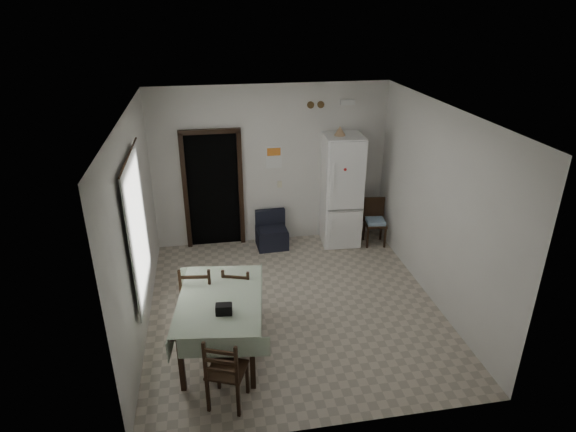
% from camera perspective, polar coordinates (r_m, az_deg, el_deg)
% --- Properties ---
extents(ground, '(4.50, 4.50, 0.00)m').
position_cam_1_polar(ground, '(7.30, 0.69, -10.59)').
color(ground, '#ADA18E').
rests_on(ground, ground).
extents(ceiling, '(4.20, 4.50, 0.02)m').
position_cam_1_polar(ceiling, '(6.13, 0.83, 12.26)').
color(ceiling, white).
rests_on(ceiling, ground).
extents(wall_back, '(4.20, 0.02, 2.90)m').
position_cam_1_polar(wall_back, '(8.65, -2.02, 5.91)').
color(wall_back, silver).
rests_on(wall_back, ground).
extents(wall_front, '(4.20, 0.02, 2.90)m').
position_cam_1_polar(wall_front, '(4.68, 5.96, -11.49)').
color(wall_front, silver).
rests_on(wall_front, ground).
extents(wall_left, '(0.02, 4.50, 2.90)m').
position_cam_1_polar(wall_left, '(6.56, -17.59, -1.49)').
color(wall_left, silver).
rests_on(wall_left, ground).
extents(wall_right, '(0.02, 4.50, 2.90)m').
position_cam_1_polar(wall_right, '(7.24, 17.31, 1.02)').
color(wall_right, silver).
rests_on(wall_right, ground).
extents(doorway, '(1.06, 0.52, 2.22)m').
position_cam_1_polar(doorway, '(8.90, -8.89, 3.50)').
color(doorway, black).
rests_on(doorway, ground).
extents(window_recess, '(0.10, 1.20, 1.60)m').
position_cam_1_polar(window_recess, '(6.35, -18.34, -1.48)').
color(window_recess, silver).
rests_on(window_recess, ground).
extents(curtain, '(0.02, 1.45, 1.85)m').
position_cam_1_polar(curtain, '(6.33, -17.36, -1.41)').
color(curtain, silver).
rests_on(curtain, ground).
extents(curtain_rod, '(0.02, 1.60, 0.02)m').
position_cam_1_polar(curtain_rod, '(6.00, -18.39, 6.81)').
color(curtain_rod, black).
rests_on(curtain_rod, ground).
extents(calendar, '(0.28, 0.02, 0.40)m').
position_cam_1_polar(calendar, '(8.60, -1.69, 6.98)').
color(calendar, white).
rests_on(calendar, ground).
extents(calendar_image, '(0.24, 0.01, 0.14)m').
position_cam_1_polar(calendar_image, '(8.56, -1.69, 7.61)').
color(calendar_image, orange).
rests_on(calendar_image, ground).
extents(light_switch, '(0.08, 0.02, 0.12)m').
position_cam_1_polar(light_switch, '(8.78, -1.00, 3.78)').
color(light_switch, beige).
rests_on(light_switch, ground).
extents(vent_left, '(0.12, 0.03, 0.12)m').
position_cam_1_polar(vent_left, '(8.48, 2.70, 13.01)').
color(vent_left, brown).
rests_on(vent_left, ground).
extents(vent_right, '(0.12, 0.03, 0.12)m').
position_cam_1_polar(vent_right, '(8.53, 3.91, 13.04)').
color(vent_right, brown).
rests_on(vent_right, ground).
extents(emergency_light, '(0.25, 0.07, 0.09)m').
position_cam_1_polar(emergency_light, '(8.62, 7.08, 13.24)').
color(emergency_light, white).
rests_on(emergency_light, ground).
extents(fridge, '(0.71, 0.71, 2.04)m').
position_cam_1_polar(fridge, '(8.75, 6.32, 3.01)').
color(fridge, white).
rests_on(fridge, ground).
extents(tan_cone, '(0.20, 0.20, 0.16)m').
position_cam_1_polar(tan_cone, '(8.40, 6.18, 10.02)').
color(tan_cone, tan).
rests_on(tan_cone, fridge).
extents(navy_seat, '(0.57, 0.55, 0.66)m').
position_cam_1_polar(navy_seat, '(8.78, -1.94, -1.71)').
color(navy_seat, black).
rests_on(navy_seat, ground).
extents(corner_chair, '(0.41, 0.41, 0.86)m').
position_cam_1_polar(corner_chair, '(8.98, 10.30, -0.78)').
color(corner_chair, black).
rests_on(corner_chair, ground).
extents(dining_table, '(1.22, 1.68, 0.81)m').
position_cam_1_polar(dining_table, '(6.31, -7.85, -12.64)').
color(dining_table, '#A2B49A').
rests_on(dining_table, ground).
extents(black_bag, '(0.20, 0.13, 0.13)m').
position_cam_1_polar(black_bag, '(5.77, -7.61, -10.89)').
color(black_bag, black).
rests_on(black_bag, dining_table).
extents(dining_chair_far_left, '(0.49, 0.49, 1.02)m').
position_cam_1_polar(dining_chair_far_left, '(6.71, -10.55, -9.26)').
color(dining_chair_far_left, black).
rests_on(dining_chair_far_left, ground).
extents(dining_chair_far_right, '(0.50, 0.50, 0.92)m').
position_cam_1_polar(dining_chair_far_right, '(6.77, -5.77, -9.15)').
color(dining_chair_far_right, black).
rests_on(dining_chair_far_right, ground).
extents(dining_chair_near_head, '(0.53, 0.53, 0.94)m').
position_cam_1_polar(dining_chair_near_head, '(5.58, -7.26, -17.54)').
color(dining_chair_near_head, black).
rests_on(dining_chair_near_head, ground).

